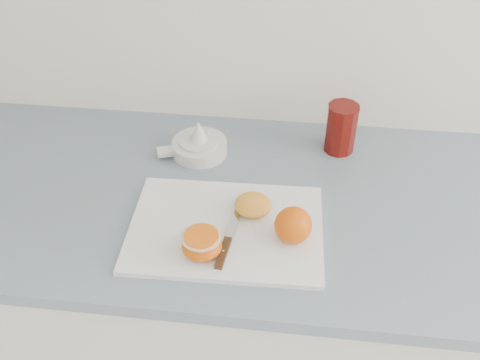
# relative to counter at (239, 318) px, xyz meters

# --- Properties ---
(counter) EXTENTS (2.59, 0.64, 0.89)m
(counter) POSITION_rel_counter_xyz_m (0.00, 0.00, 0.00)
(counter) COLOR silver
(counter) RESTS_ON ground
(cutting_board) EXTENTS (0.39, 0.28, 0.01)m
(cutting_board) POSITION_rel_counter_xyz_m (-0.01, -0.11, 0.45)
(cutting_board) COLOR white
(cutting_board) RESTS_ON counter
(whole_orange) EXTENTS (0.07, 0.07, 0.07)m
(whole_orange) POSITION_rel_counter_xyz_m (0.12, -0.13, 0.49)
(whole_orange) COLOR #EE5900
(whole_orange) RESTS_ON cutting_board
(half_orange) EXTENTS (0.08, 0.08, 0.05)m
(half_orange) POSITION_rel_counter_xyz_m (-0.05, -0.19, 0.48)
(half_orange) COLOR #EE5900
(half_orange) RESTS_ON cutting_board
(squeezed_shell) EXTENTS (0.08, 0.08, 0.03)m
(squeezed_shell) POSITION_rel_counter_xyz_m (0.04, -0.06, 0.47)
(squeezed_shell) COLOR orange
(squeezed_shell) RESTS_ON cutting_board
(paring_knife) EXTENTS (0.03, 0.18, 0.01)m
(paring_knife) POSITION_rel_counter_xyz_m (-0.01, -0.17, 0.46)
(paring_knife) COLOR #41240E
(paring_knife) RESTS_ON cutting_board
(citrus_juicer) EXTENTS (0.16, 0.13, 0.09)m
(citrus_juicer) POSITION_rel_counter_xyz_m (-0.11, 0.14, 0.47)
(citrus_juicer) COLOR white
(citrus_juicer) RESTS_ON counter
(red_tumbler) EXTENTS (0.07, 0.07, 0.12)m
(red_tumbler) POSITION_rel_counter_xyz_m (0.22, 0.19, 0.50)
(red_tumbler) COLOR #5E0D08
(red_tumbler) RESTS_ON counter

